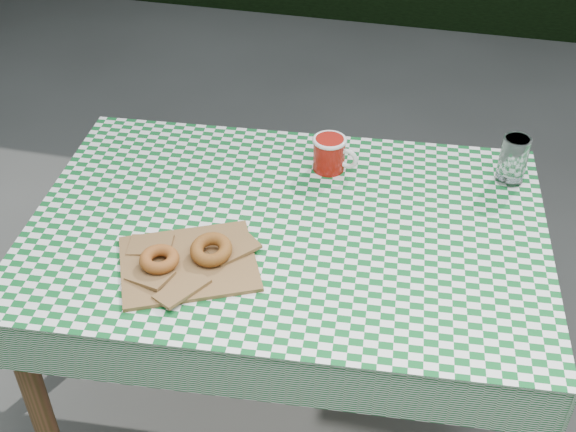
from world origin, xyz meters
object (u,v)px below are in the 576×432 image
object	(u,v)px
paper_bag	(188,262)
drinking_glass	(513,160)
coffee_mug	(329,154)
table	(287,326)

from	to	relation	value
paper_bag	drinking_glass	world-z (taller)	drinking_glass
coffee_mug	paper_bag	bearing A→B (deg)	-104.85
paper_bag	coffee_mug	distance (m)	0.54
coffee_mug	drinking_glass	size ratio (longest dim) A/B	1.30
paper_bag	table	bearing A→B (deg)	46.69
paper_bag	drinking_glass	distance (m)	0.93
drinking_glass	paper_bag	bearing A→B (deg)	-144.31
table	coffee_mug	world-z (taller)	coffee_mug
coffee_mug	drinking_glass	bearing A→B (deg)	19.61
table	coffee_mug	size ratio (longest dim) A/B	7.35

